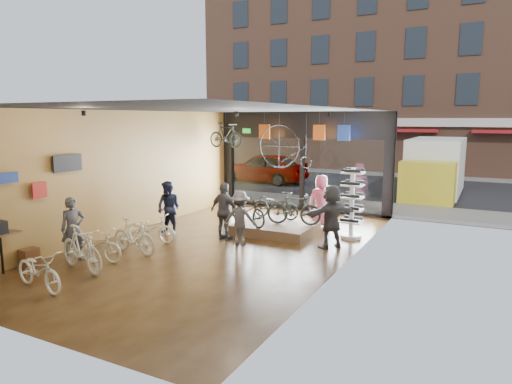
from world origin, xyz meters
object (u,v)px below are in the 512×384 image
Objects in this scene: display_bike_mid at (294,209)px; customer_0 at (73,229)px; display_platform at (275,228)px; sunglasses_rack at (352,203)px; box_truck at (433,169)px; hung_bike at (226,135)px; floor_bike_1 at (81,249)px; penny_farthing at (287,148)px; street_car at (264,168)px; customer_2 at (225,211)px; customer_4 at (321,201)px; display_bike_right at (276,205)px; floor_bike_2 at (95,245)px; customer_3 at (240,218)px; floor_bike_4 at (151,228)px; display_bike_left at (248,210)px; floor_bike_3 at (134,236)px; customer_1 at (169,208)px; customer_5 at (331,216)px; floor_bike_0 at (39,270)px.

customer_0 reaches higher than display_bike_mid.
display_platform is 2.51m from sunglasses_rack.
hung_bike is at bearing -134.37° from box_truck.
penny_farthing reaches higher than floor_bike_1.
box_truck reaches higher than street_car.
customer_2 is 0.99× the size of customer_4.
display_bike_right is 2.22m from customer_2.
floor_bike_2 is at bearing 38.04° from floor_bike_1.
customer_3 reaches higher than floor_bike_1.
penny_farthing reaches higher than customer_4.
display_bike_right reaches higher than floor_bike_2.
floor_bike_1 is 1.13× the size of floor_bike_4.
floor_bike_2 is 0.68m from customer_0.
customer_3 is at bearing -110.35° from box_truck.
display_platform is 1.85m from customer_2.
sunglasses_rack is at bearing 132.11° from customer_4.
street_car is 2.72× the size of display_bike_left.
floor_bike_1 is 7.68m from customer_4.
box_truck is at bearing 83.62° from street_car.
floor_bike_4 is 0.74× the size of sunglasses_rack.
floor_bike_4 is at bearing -111.15° from penny_farthing.
display_bike_left is (1.70, 3.22, 0.30)m from floor_bike_3.
customer_4 is at bearing -12.98° from display_bike_left.
customer_0 is 1.03× the size of hung_bike.
customer_2 reaches higher than display_bike_mid.
floor_bike_2 is at bearing -106.24° from penny_farthing.
penny_farthing reaches higher than customer_1.
display_bike_mid is at bearing 30.87° from customer_1.
display_platform is (2.52, 5.34, -0.39)m from floor_bike_1.
customer_5 reaches higher than display_bike_left.
floor_bike_2 is 0.66× the size of display_platform.
floor_bike_2 is at bearing 68.82° from customer_2.
hung_bike is at bearing 48.06° from display_bike_mid.
customer_4 is 0.82× the size of sunglasses_rack.
customer_1 is 5.03m from penny_farthing.
customer_3 reaches higher than floor_bike_2.
customer_5 is (4.58, 4.58, 0.35)m from floor_bike_1.
floor_bike_1 is 7.85m from hung_bike.
customer_2 reaches higher than street_car.
sunglasses_rack is (1.29, -0.98, 0.19)m from customer_4.
floor_bike_0 is 0.91× the size of display_bike_left.
display_bike_right is 2.62m from sunglasses_rack.
display_bike_right is 6.33m from customer_0.
customer_4 reaches higher than display_bike_mid.
floor_bike_1 is 1.04× the size of customer_2.
display_bike_right is at bearing -106.16° from customer_3.
display_bike_mid is at bearing -35.77° from display_bike_left.
customer_4 is 0.87× the size of penny_farthing.
floor_bike_0 is at bearing -123.27° from sunglasses_rack.
display_bike_right is at bearing -32.54° from floor_bike_2.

